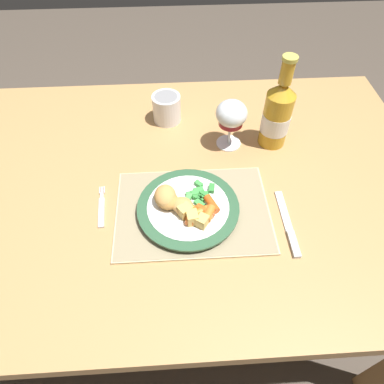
{
  "coord_description": "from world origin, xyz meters",
  "views": [
    {
      "loc": [
        0.01,
        -0.62,
        1.42
      ],
      "look_at": [
        0.04,
        -0.08,
        0.78
      ],
      "focal_mm": 32.0,
      "sensor_mm": 36.0,
      "label": 1
    }
  ],
  "objects_px": {
    "dining_table": "(176,198)",
    "drinking_cup": "(167,108)",
    "table_knife": "(289,228)",
    "wine_glass": "(231,116)",
    "dinner_plate": "(188,208)",
    "fork": "(102,209)",
    "bottle": "(277,114)"
  },
  "relations": [
    {
      "from": "table_knife",
      "to": "fork",
      "type": "bearing_deg",
      "value": 169.36
    },
    {
      "from": "dinner_plate",
      "to": "dining_table",
      "type": "bearing_deg",
      "value": 104.7
    },
    {
      "from": "table_knife",
      "to": "drinking_cup",
      "type": "xyz_separation_m",
      "value": [
        -0.28,
        0.43,
        0.04
      ]
    },
    {
      "from": "fork",
      "to": "wine_glass",
      "type": "height_order",
      "value": "wine_glass"
    },
    {
      "from": "dinner_plate",
      "to": "fork",
      "type": "xyz_separation_m",
      "value": [
        -0.22,
        0.02,
        -0.01
      ]
    },
    {
      "from": "fork",
      "to": "wine_glass",
      "type": "distance_m",
      "value": 0.42
    },
    {
      "from": "drinking_cup",
      "to": "table_knife",
      "type": "bearing_deg",
      "value": -56.87
    },
    {
      "from": "drinking_cup",
      "to": "dinner_plate",
      "type": "bearing_deg",
      "value": -82.86
    },
    {
      "from": "dining_table",
      "to": "drinking_cup",
      "type": "bearing_deg",
      "value": 93.58
    },
    {
      "from": "table_knife",
      "to": "bottle",
      "type": "bearing_deg",
      "value": 85.9
    },
    {
      "from": "fork",
      "to": "bottle",
      "type": "bearing_deg",
      "value": 25.5
    },
    {
      "from": "dinner_plate",
      "to": "table_knife",
      "type": "bearing_deg",
      "value": -15.27
    },
    {
      "from": "fork",
      "to": "bottle",
      "type": "relative_size",
      "value": 0.48
    },
    {
      "from": "fork",
      "to": "drinking_cup",
      "type": "relative_size",
      "value": 1.5
    },
    {
      "from": "dinner_plate",
      "to": "wine_glass",
      "type": "bearing_deg",
      "value": 61.68
    },
    {
      "from": "table_knife",
      "to": "dinner_plate",
      "type": "bearing_deg",
      "value": 164.73
    },
    {
      "from": "table_knife",
      "to": "wine_glass",
      "type": "height_order",
      "value": "wine_glass"
    },
    {
      "from": "table_knife",
      "to": "drinking_cup",
      "type": "height_order",
      "value": "drinking_cup"
    },
    {
      "from": "dinner_plate",
      "to": "wine_glass",
      "type": "xyz_separation_m",
      "value": [
        0.13,
        0.24,
        0.08
      ]
    },
    {
      "from": "bottle",
      "to": "table_knife",
      "type": "bearing_deg",
      "value": -94.1
    },
    {
      "from": "drinking_cup",
      "to": "wine_glass",
      "type": "bearing_deg",
      "value": -34.98
    },
    {
      "from": "bottle",
      "to": "dinner_plate",
      "type": "bearing_deg",
      "value": -136.45
    },
    {
      "from": "bottle",
      "to": "drinking_cup",
      "type": "distance_m",
      "value": 0.33
    },
    {
      "from": "table_knife",
      "to": "wine_glass",
      "type": "distance_m",
      "value": 0.34
    },
    {
      "from": "dinner_plate",
      "to": "bottle",
      "type": "height_order",
      "value": "bottle"
    },
    {
      "from": "dining_table",
      "to": "table_knife",
      "type": "xyz_separation_m",
      "value": [
        0.27,
        -0.18,
        0.09
      ]
    },
    {
      "from": "table_knife",
      "to": "wine_glass",
      "type": "bearing_deg",
      "value": 108.76
    },
    {
      "from": "wine_glass",
      "to": "drinking_cup",
      "type": "distance_m",
      "value": 0.22
    },
    {
      "from": "table_knife",
      "to": "bottle",
      "type": "distance_m",
      "value": 0.33
    },
    {
      "from": "dinner_plate",
      "to": "fork",
      "type": "bearing_deg",
      "value": 174.63
    },
    {
      "from": "wine_glass",
      "to": "dinner_plate",
      "type": "bearing_deg",
      "value": -118.32
    },
    {
      "from": "fork",
      "to": "bottle",
      "type": "distance_m",
      "value": 0.53
    }
  ]
}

